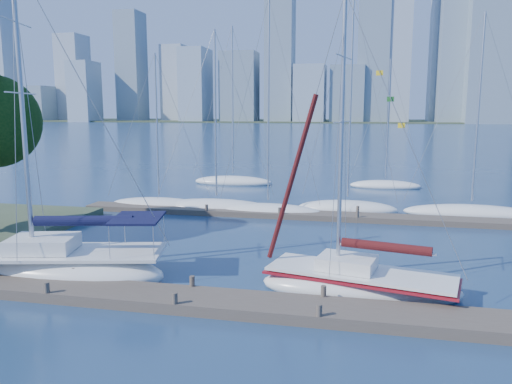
# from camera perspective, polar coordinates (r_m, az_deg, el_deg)

# --- Properties ---
(ground) EXTENTS (700.00, 700.00, 0.00)m
(ground) POSITION_cam_1_polar(r_m,az_deg,el_deg) (18.93, -8.20, -12.65)
(ground) COLOR navy
(ground) RESTS_ON ground
(near_dock) EXTENTS (26.00, 2.00, 0.40)m
(near_dock) POSITION_cam_1_polar(r_m,az_deg,el_deg) (18.86, -8.21, -12.09)
(near_dock) COLOR #51443B
(near_dock) RESTS_ON ground
(far_dock) EXTENTS (30.00, 1.80, 0.36)m
(far_dock) POSITION_cam_1_polar(r_m,az_deg,el_deg) (33.42, 4.63, -2.60)
(far_dock) COLOR #51443B
(far_dock) RESTS_ON ground
(far_shore) EXTENTS (800.00, 100.00, 1.50)m
(far_shore) POSITION_cam_1_polar(r_m,az_deg,el_deg) (336.56, 11.21, 7.90)
(far_shore) COLOR #38472D
(far_shore) RESTS_ON ground
(sailboat_navy) EXTENTS (9.92, 5.14, 13.84)m
(sailboat_navy) POSITION_cam_1_polar(r_m,az_deg,el_deg) (23.07, -21.58, -6.57)
(sailboat_navy) COLOR white
(sailboat_navy) RESTS_ON ground
(sailboat_maroon) EXTENTS (8.04, 4.12, 11.84)m
(sailboat_maroon) POSITION_cam_1_polar(r_m,az_deg,el_deg) (19.96, 11.79, -8.68)
(sailboat_maroon) COLOR white
(sailboat_maroon) RESTS_ON ground
(bg_boat_0) EXTENTS (7.75, 3.97, 11.38)m
(bg_boat_0) POSITION_cam_1_polar(r_m,az_deg,el_deg) (37.30, -10.97, -1.39)
(bg_boat_0) COLOR white
(bg_boat_0) RESTS_ON ground
(bg_boat_1) EXTENTS (8.60, 5.28, 12.86)m
(bg_boat_1) POSITION_cam_1_polar(r_m,az_deg,el_deg) (35.68, -4.51, -1.69)
(bg_boat_1) COLOR white
(bg_boat_1) RESTS_ON ground
(bg_boat_2) EXTENTS (7.78, 3.88, 14.60)m
(bg_boat_2) POSITION_cam_1_polar(r_m,az_deg,el_deg) (34.28, 1.39, -2.10)
(bg_boat_2) COLOR white
(bg_boat_2) RESTS_ON ground
(bg_boat_3) EXTENTS (7.36, 4.47, 15.16)m
(bg_boat_3) POSITION_cam_1_polar(r_m,az_deg,el_deg) (35.68, 10.41, -1.76)
(bg_boat_3) COLOR white
(bg_boat_3) RESTS_ON ground
(bg_boat_4) EXTENTS (8.89, 2.49, 13.62)m
(bg_boat_4) POSITION_cam_1_polar(r_m,az_deg,el_deg) (36.62, 23.38, -2.15)
(bg_boat_4) COLOR white
(bg_boat_4) RESTS_ON ground
(bg_boat_6) EXTENTS (8.05, 4.67, 15.17)m
(bg_boat_6) POSITION_cam_1_polar(r_m,az_deg,el_deg) (48.38, -2.62, 1.25)
(bg_boat_6) COLOR white
(bg_boat_6) RESTS_ON ground
(bg_boat_7) EXTENTS (6.47, 2.21, 11.92)m
(bg_boat_7) POSITION_cam_1_polar(r_m,az_deg,el_deg) (47.58, 14.56, 0.77)
(bg_boat_7) COLOR white
(bg_boat_7) RESTS_ON ground
(skyline) EXTENTS (502.76, 51.31, 115.02)m
(skyline) POSITION_cam_1_polar(r_m,az_deg,el_deg) (309.30, 16.74, 14.35)
(skyline) COLOR #8497AB
(skyline) RESTS_ON ground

